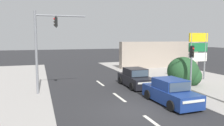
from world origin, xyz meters
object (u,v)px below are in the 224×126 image
at_px(sedan_receding_far, 170,92).
at_px(sedan_kerbside_parked, 135,78).
at_px(pedestal_signal_right_kerb, 191,62).
at_px(traffic_signal_mast, 44,42).
at_px(shopping_plaza_sign, 198,50).

distance_m(sedan_receding_far, sedan_kerbside_parked, 5.15).
xyz_separation_m(pedestal_signal_right_kerb, sedan_receding_far, (-2.42, -1.15, -1.71)).
bearing_deg(traffic_signal_mast, pedestal_signal_right_kerb, -21.91).
distance_m(traffic_signal_mast, sedan_kerbside_parked, 7.93).
height_order(traffic_signal_mast, sedan_receding_far, traffic_signal_mast).
xyz_separation_m(traffic_signal_mast, pedestal_signal_right_kerb, (9.75, -3.92, -1.42)).
height_order(shopping_plaza_sign, sedan_kerbside_parked, shopping_plaza_sign).
height_order(pedestal_signal_right_kerb, shopping_plaza_sign, shopping_plaza_sign).
height_order(traffic_signal_mast, pedestal_signal_right_kerb, traffic_signal_mast).
distance_m(pedestal_signal_right_kerb, sedan_receding_far, 3.18).
bearing_deg(pedestal_signal_right_kerb, sedan_receding_far, -154.54).
bearing_deg(shopping_plaza_sign, sedan_receding_far, -139.52).
xyz_separation_m(shopping_plaza_sign, sedan_kerbside_parked, (-6.94, -0.73, -2.28)).
bearing_deg(shopping_plaza_sign, pedestal_signal_right_kerb, -133.40).
bearing_deg(sedan_receding_far, traffic_signal_mast, 145.31).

